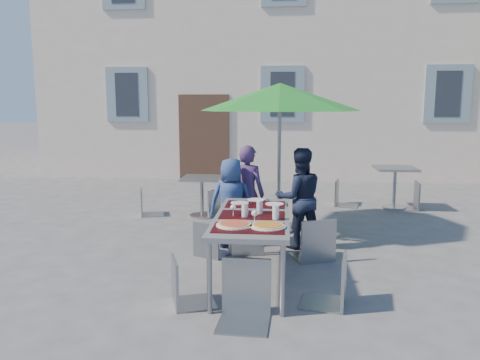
# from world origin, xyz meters

# --- Properties ---
(ground) EXTENTS (90.00, 90.00, 0.00)m
(ground) POSITION_xyz_m (0.00, 0.00, 0.00)
(ground) COLOR #4F4F51
(ground) RESTS_ON ground
(building) EXTENTS (13.60, 8.20, 11.10)m
(building) POSITION_xyz_m (-0.00, 11.50, 4.85)
(building) COLOR beige
(building) RESTS_ON ground
(dining_table) EXTENTS (0.80, 1.85, 0.76)m
(dining_table) POSITION_xyz_m (-0.27, 0.50, 0.70)
(dining_table) COLOR #4A494F
(dining_table) RESTS_ON ground
(pizza_near_left) EXTENTS (0.37, 0.37, 0.03)m
(pizza_near_left) POSITION_xyz_m (-0.42, 0.02, 0.77)
(pizza_near_left) COLOR white
(pizza_near_left) RESTS_ON dining_table
(pizza_near_right) EXTENTS (0.35, 0.35, 0.03)m
(pizza_near_right) POSITION_xyz_m (-0.09, -0.00, 0.77)
(pizza_near_right) COLOR white
(pizza_near_right) RESTS_ON dining_table
(glassware) EXTENTS (0.53, 0.46, 0.15)m
(glassware) POSITION_xyz_m (-0.22, 0.41, 0.83)
(glassware) COLOR silver
(glassware) RESTS_ON dining_table
(place_settings) EXTENTS (0.68, 0.45, 0.01)m
(place_settings) POSITION_xyz_m (-0.26, 1.15, 0.76)
(place_settings) COLOR white
(place_settings) RESTS_ON dining_table
(child_0) EXTENTS (0.64, 0.46, 1.24)m
(child_0) POSITION_xyz_m (-0.65, 1.77, 0.62)
(child_0) COLOR navy
(child_0) RESTS_ON ground
(child_1) EXTENTS (0.58, 0.47, 1.39)m
(child_1) POSITION_xyz_m (-0.45, 2.02, 0.70)
(child_1) COLOR #4B3165
(child_1) RESTS_ON ground
(child_2) EXTENTS (0.74, 0.53, 1.37)m
(child_2) POSITION_xyz_m (0.28, 1.82, 0.69)
(child_2) COLOR #181F36
(child_2) RESTS_ON ground
(chair_0) EXTENTS (0.50, 0.51, 0.86)m
(chair_0) POSITION_xyz_m (-0.87, 1.30, 0.50)
(chair_0) COLOR gray
(chair_0) RESTS_ON ground
(chair_1) EXTENTS (0.54, 0.54, 0.97)m
(chair_1) POSITION_xyz_m (-0.42, 1.45, 0.57)
(chair_1) COLOR gray
(chair_1) RESTS_ON ground
(chair_2) EXTENTS (0.59, 0.59, 1.04)m
(chair_2) POSITION_xyz_m (0.47, 1.26, 0.61)
(chair_2) COLOR gray
(chair_2) RESTS_ON ground
(chair_3) EXTENTS (0.51, 0.51, 0.90)m
(chair_3) POSITION_xyz_m (-0.88, -0.19, 0.52)
(chair_3) COLOR gray
(chair_3) RESTS_ON ground
(chair_4) EXTENTS (0.50, 0.49, 0.96)m
(chair_4) POSITION_xyz_m (0.56, -0.06, 0.56)
(chair_4) COLOR #94999F
(chair_4) RESTS_ON ground
(chair_5) EXTENTS (0.48, 0.48, 1.04)m
(chair_5) POSITION_xyz_m (-0.27, -0.45, 0.61)
(chair_5) COLOR gray
(chair_5) RESTS_ON ground
(patio_umbrella) EXTENTS (2.43, 2.43, 2.27)m
(patio_umbrella) POSITION_xyz_m (-0.01, 2.66, 2.04)
(patio_umbrella) COLOR #ACAEB4
(patio_umbrella) RESTS_ON ground
(cafe_table_0) EXTENTS (0.66, 0.66, 0.71)m
(cafe_table_0) POSITION_xyz_m (-1.35, 3.43, 0.47)
(cafe_table_0) COLOR #ACAEB4
(cafe_table_0) RESTS_ON ground
(bg_chair_l_0) EXTENTS (0.49, 0.49, 0.88)m
(bg_chair_l_0) POSITION_xyz_m (-2.35, 3.46, 0.51)
(bg_chair_l_0) COLOR #93999E
(bg_chair_l_0) RESTS_ON ground
(bg_chair_r_0) EXTENTS (0.53, 0.53, 0.91)m
(bg_chair_r_0) POSITION_xyz_m (-1.23, 3.52, 0.53)
(bg_chair_r_0) COLOR gray
(bg_chair_r_0) RESTS_ON ground
(cafe_table_1) EXTENTS (0.74, 0.74, 0.79)m
(cafe_table_1) POSITION_xyz_m (2.14, 4.40, 0.56)
(cafe_table_1) COLOR #ACAEB4
(cafe_table_1) RESTS_ON ground
(bg_chair_l_1) EXTENTS (0.51, 0.51, 0.95)m
(bg_chair_l_1) POSITION_xyz_m (1.20, 4.60, 0.56)
(bg_chair_l_1) COLOR gray
(bg_chair_l_1) RESTS_ON ground
(bg_chair_r_1) EXTENTS (0.47, 0.46, 0.98)m
(bg_chair_r_1) POSITION_xyz_m (2.46, 4.40, 0.58)
(bg_chair_r_1) COLOR gray
(bg_chair_r_1) RESTS_ON ground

